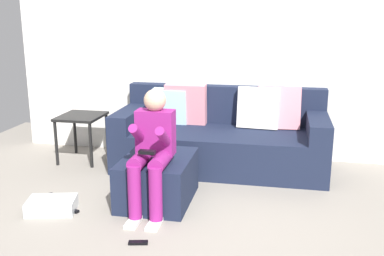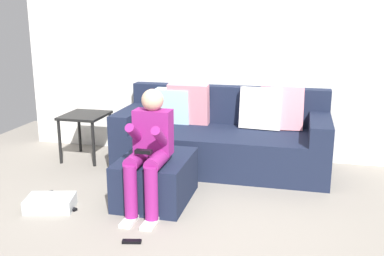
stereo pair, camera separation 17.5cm
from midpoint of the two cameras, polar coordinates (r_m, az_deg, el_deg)
ground_plane at (r=3.65m, az=-3.93°, el=-13.66°), size 6.49×6.49×0.00m
wall_back at (r=5.43m, az=2.14°, el=9.46°), size 4.99×0.10×2.49m
couch_sectional at (r=5.11m, az=2.76°, el=-1.25°), size 2.33×0.98×0.92m
ottoman at (r=4.22m, az=-5.57°, el=-6.52°), size 0.62×0.80×0.42m
person_seated at (r=3.89m, az=-6.41°, el=-2.53°), size 0.33×0.62×1.08m
storage_bin at (r=4.25m, az=-18.57°, el=-9.32°), size 0.47×0.37×0.12m
side_table at (r=5.47m, az=-14.78°, el=0.72°), size 0.49×0.54×0.55m
remote_near_ottoman at (r=3.57m, az=-8.31°, el=-14.25°), size 0.15×0.08×0.02m
remote_by_storage_bin at (r=4.22m, az=-16.32°, el=-9.98°), size 0.17×0.09×0.02m
remote_under_side_table at (r=4.60m, az=-19.38°, el=-8.17°), size 0.16×0.16×0.02m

